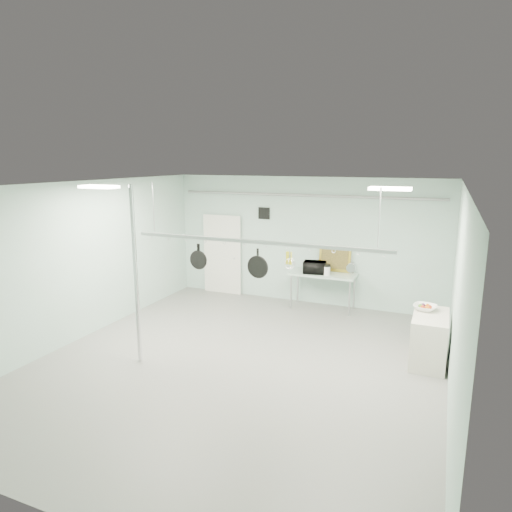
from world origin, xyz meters
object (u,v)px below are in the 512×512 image
at_px(pot_rack, 255,240).
at_px(skillet_left, 198,257).
at_px(coffee_canister, 326,271).
at_px(fruit_bowl, 425,308).
at_px(chrome_pole, 136,276).
at_px(side_cabinet, 429,339).
at_px(skillet_mid, 199,256).
at_px(prep_table, 323,276).
at_px(microwave, 315,267).
at_px(skillet_right, 258,264).

distance_m(pot_rack, skillet_left, 1.21).
xyz_separation_m(coffee_canister, fruit_bowl, (2.31, -1.83, -0.06)).
relative_size(chrome_pole, pot_rack, 0.67).
distance_m(side_cabinet, pot_rack, 3.62).
height_order(fruit_bowl, skillet_mid, skillet_mid).
relative_size(prep_table, skillet_left, 3.22).
bearing_deg(microwave, skillet_mid, 59.39).
bearing_deg(pot_rack, microwave, 86.27).
xyz_separation_m(prep_table, coffee_canister, (0.12, -0.14, 0.18)).
xyz_separation_m(chrome_pole, fruit_bowl, (4.73, 2.23, -0.65)).
height_order(side_cabinet, pot_rack, pot_rack).
bearing_deg(chrome_pole, pot_rack, 25.35).
xyz_separation_m(skillet_mid, skillet_right, (1.18, 0.00, -0.04)).
bearing_deg(microwave, pot_rack, 78.26).
height_order(microwave, skillet_mid, skillet_mid).
distance_m(chrome_pole, side_cabinet, 5.37).
distance_m(chrome_pole, skillet_mid, 1.21).
height_order(pot_rack, skillet_mid, pot_rack).
bearing_deg(skillet_mid, coffee_canister, 70.97).
xyz_separation_m(prep_table, microwave, (-0.19, -0.08, 0.22)).
relative_size(coffee_canister, skillet_right, 0.39).
xyz_separation_m(prep_table, fruit_bowl, (2.43, -1.97, 0.12)).
relative_size(pot_rack, fruit_bowl, 11.65).
relative_size(prep_table, side_cabinet, 1.33).
bearing_deg(skillet_left, skillet_mid, 1.81).
height_order(microwave, coffee_canister, microwave).
distance_m(coffee_canister, skillet_right, 3.29).
distance_m(prep_table, skillet_mid, 3.78).
xyz_separation_m(side_cabinet, pot_rack, (-2.95, -1.10, 1.78)).
height_order(coffee_canister, fruit_bowl, coffee_canister).
bearing_deg(pot_rack, skillet_mid, 180.00).
distance_m(pot_rack, skillet_right, 0.42).
distance_m(chrome_pole, prep_table, 4.85).
bearing_deg(coffee_canister, skillet_mid, -117.55).
height_order(coffee_canister, skillet_left, skillet_left).
distance_m(microwave, fruit_bowl, 3.23).
distance_m(chrome_pole, pot_rack, 2.19).
bearing_deg(coffee_canister, pot_rack, -99.30).
xyz_separation_m(prep_table, side_cabinet, (2.55, -2.20, -0.38)).
bearing_deg(skillet_left, prep_table, 66.66).
xyz_separation_m(chrome_pole, microwave, (2.11, 4.12, -0.55)).
relative_size(fruit_bowl, skillet_mid, 0.88).
bearing_deg(skillet_mid, prep_table, 73.65).
xyz_separation_m(pot_rack, coffee_canister, (0.52, 3.16, -1.22)).
distance_m(coffee_canister, fruit_bowl, 2.95).
bearing_deg(side_cabinet, prep_table, 139.21).
relative_size(chrome_pole, skillet_mid, 6.81).
distance_m(prep_table, skillet_right, 3.46).
xyz_separation_m(prep_table, skillet_mid, (-1.53, -3.30, 1.02)).
height_order(pot_rack, skillet_left, pot_rack).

